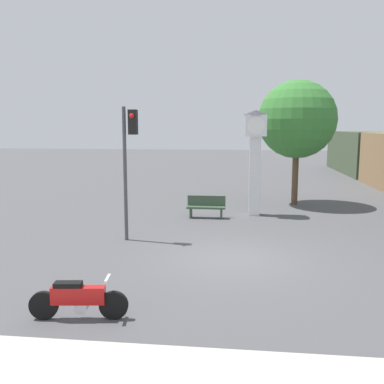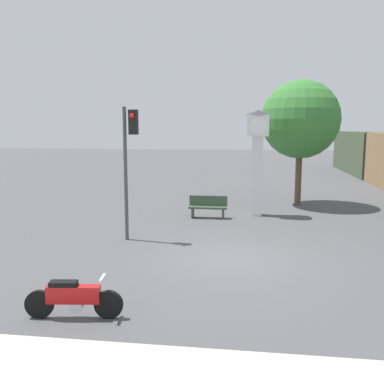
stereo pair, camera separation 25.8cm
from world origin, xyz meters
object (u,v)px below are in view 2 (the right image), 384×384
(street_tree, at_px, (300,120))
(motorcycle, at_px, (73,298))
(traffic_light, at_px, (129,150))
(bench, at_px, (208,206))
(clock_tower, at_px, (258,146))

(street_tree, bearing_deg, motorcycle, -113.14)
(traffic_light, bearing_deg, bench, 59.99)
(motorcycle, height_order, street_tree, street_tree)
(motorcycle, distance_m, clock_tower, 11.63)
(motorcycle, height_order, traffic_light, traffic_light)
(traffic_light, bearing_deg, street_tree, 50.04)
(motorcycle, bearing_deg, bench, 73.11)
(traffic_light, bearing_deg, clock_tower, 47.98)
(clock_tower, distance_m, bench, 3.30)
(clock_tower, relative_size, street_tree, 0.75)
(motorcycle, height_order, clock_tower, clock_tower)
(traffic_light, height_order, street_tree, street_tree)
(motorcycle, height_order, bench, bench)
(motorcycle, bearing_deg, street_tree, 59.84)
(motorcycle, distance_m, traffic_light, 6.57)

